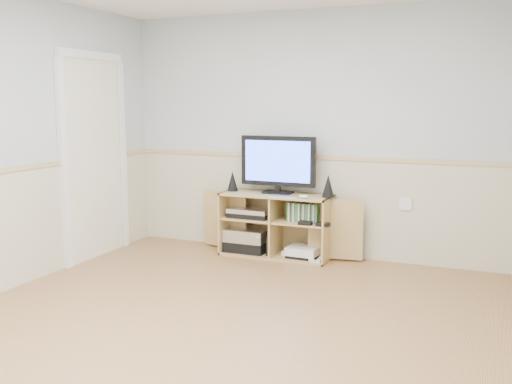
# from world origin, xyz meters

# --- Properties ---
(room) EXTENTS (4.04, 4.54, 2.54)m
(room) POSITION_xyz_m (-0.06, 0.12, 1.22)
(room) COLOR tan
(room) RESTS_ON ground
(media_cabinet) EXTENTS (1.77, 0.43, 0.65)m
(media_cabinet) POSITION_xyz_m (-0.27, 2.06, 0.33)
(media_cabinet) COLOR tan
(media_cabinet) RESTS_ON floor
(monitor) EXTENTS (0.80, 0.18, 0.59)m
(monitor) POSITION_xyz_m (-0.27, 2.05, 0.97)
(monitor) COLOR black
(monitor) RESTS_ON media_cabinet
(speaker_left) EXTENTS (0.11, 0.11, 0.21)m
(speaker_left) POSITION_xyz_m (-0.77, 2.03, 0.76)
(speaker_left) COLOR black
(speaker_left) RESTS_ON media_cabinet
(speaker_right) EXTENTS (0.12, 0.12, 0.23)m
(speaker_right) POSITION_xyz_m (0.27, 2.03, 0.76)
(speaker_right) COLOR black
(speaker_right) RESTS_ON media_cabinet
(keyboard) EXTENTS (0.29, 0.13, 0.01)m
(keyboard) POSITION_xyz_m (-0.13, 1.87, 0.66)
(keyboard) COLOR white
(keyboard) RESTS_ON media_cabinet
(mouse) EXTENTS (0.11, 0.08, 0.04)m
(mouse) POSITION_xyz_m (0.07, 1.87, 0.67)
(mouse) COLOR white
(mouse) RESTS_ON media_cabinet
(av_components) EXTENTS (0.52, 0.32, 0.47)m
(av_components) POSITION_xyz_m (-0.57, 2.01, 0.22)
(av_components) COLOR black
(av_components) RESTS_ON media_cabinet
(game_consoles) EXTENTS (0.45, 0.30, 0.11)m
(game_consoles) POSITION_xyz_m (0.02, 1.99, 0.07)
(game_consoles) COLOR white
(game_consoles) RESTS_ON media_cabinet
(game_cases) EXTENTS (0.32, 0.13, 0.19)m
(game_cases) POSITION_xyz_m (0.04, 1.99, 0.48)
(game_cases) COLOR #3F8C3F
(game_cases) RESTS_ON media_cabinet
(wall_outlet) EXTENTS (0.12, 0.03, 0.12)m
(wall_outlet) POSITION_xyz_m (1.00, 2.23, 0.60)
(wall_outlet) COLOR white
(wall_outlet) RESTS_ON wall_back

